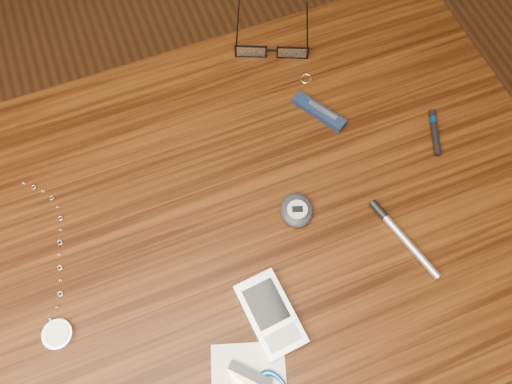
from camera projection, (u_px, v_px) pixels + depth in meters
ground at (252, 308)px, 1.45m from camera, size 3.80×3.80×0.00m
desk at (249, 238)px, 0.86m from camera, size 1.00×0.70×0.75m
eyeglasses at (272, 49)px, 0.88m from camera, size 0.17×0.17×0.03m
gold_ring at (306, 79)px, 0.87m from camera, size 0.03×0.03×0.00m
pocket_watch at (57, 328)px, 0.70m from camera, size 0.07×0.27×0.01m
pda_phone at (270, 314)px, 0.70m from camera, size 0.07×0.12×0.02m
pedometer at (297, 210)px, 0.76m from camera, size 0.07×0.07×0.02m
pocket_knife at (319, 112)px, 0.84m from camera, size 0.07×0.09×0.01m
silver_pen at (399, 233)px, 0.75m from camera, size 0.05×0.14×0.01m
black_blue_pen at (435, 131)px, 0.82m from camera, size 0.04×0.08×0.01m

